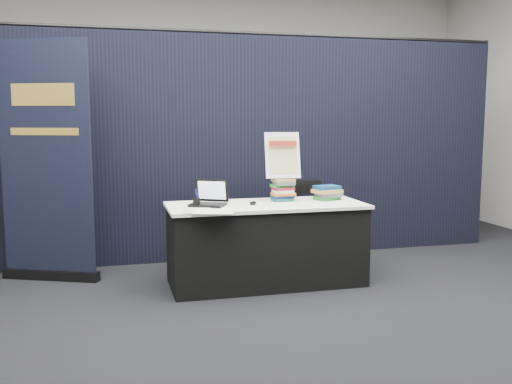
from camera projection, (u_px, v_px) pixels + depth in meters
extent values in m
plane|color=black|center=(284.00, 301.00, 4.78)|extent=(8.00, 8.00, 0.00)
cube|color=#B8B6AE|center=(204.00, 103.00, 8.39)|extent=(8.00, 0.02, 3.50)
cube|color=black|center=(240.00, 149.00, 6.16)|extent=(6.00, 0.08, 2.40)
cube|color=black|center=(266.00, 245.00, 5.26)|extent=(1.76, 0.71, 0.72)
cube|color=white|center=(266.00, 205.00, 5.21)|extent=(1.80, 0.75, 0.03)
cube|color=black|center=(208.00, 205.00, 5.07)|extent=(0.37, 0.33, 0.02)
cube|color=black|center=(206.00, 191.00, 5.15)|extent=(0.29, 0.19, 0.21)
cube|color=silver|center=(206.00, 191.00, 5.15)|extent=(0.24, 0.16, 0.16)
ellipsoid|color=black|center=(253.00, 203.00, 5.15)|extent=(0.10, 0.12, 0.03)
cube|color=beige|center=(201.00, 211.00, 4.78)|extent=(0.35, 0.27, 0.00)
cube|color=white|center=(214.00, 212.00, 4.75)|extent=(0.39, 0.33, 0.00)
cube|color=white|center=(212.00, 206.00, 5.09)|extent=(0.35, 0.31, 0.00)
cylinder|color=black|center=(197.00, 202.00, 5.02)|extent=(0.07, 0.07, 0.08)
cube|color=#165157|center=(283.00, 200.00, 5.38)|extent=(0.20, 0.16, 0.03)
cube|color=navy|center=(283.00, 197.00, 5.38)|extent=(0.20, 0.16, 0.03)
cube|color=orange|center=(283.00, 194.00, 5.38)|extent=(0.20, 0.16, 0.03)
cube|color=beige|center=(283.00, 191.00, 5.37)|extent=(0.20, 0.16, 0.03)
cube|color=#A41A2E|center=(283.00, 188.00, 5.37)|extent=(0.20, 0.16, 0.03)
cube|color=#228027|center=(283.00, 186.00, 5.37)|extent=(0.20, 0.16, 0.03)
cube|color=#515256|center=(283.00, 183.00, 5.36)|extent=(0.20, 0.16, 0.03)
cube|color=#AA8844|center=(283.00, 180.00, 5.36)|extent=(0.20, 0.16, 0.03)
cube|color=#228027|center=(327.00, 198.00, 5.46)|extent=(0.28, 0.24, 0.03)
cube|color=#515256|center=(327.00, 194.00, 5.46)|extent=(0.28, 0.24, 0.03)
cube|color=#AA8844|center=(327.00, 191.00, 5.45)|extent=(0.28, 0.24, 0.03)
cube|color=navy|center=(327.00, 187.00, 5.45)|extent=(0.28, 0.24, 0.03)
cube|color=black|center=(284.00, 177.00, 5.34)|extent=(0.22, 0.04, 0.01)
cylinder|color=black|center=(272.00, 163.00, 5.39)|extent=(0.02, 0.11, 0.32)
cylinder|color=black|center=(290.00, 163.00, 5.43)|extent=(0.02, 0.11, 0.32)
cube|color=white|center=(283.00, 155.00, 5.36)|extent=(0.34, 0.16, 0.43)
cube|color=#D3C384|center=(283.00, 155.00, 5.35)|extent=(0.27, 0.12, 0.34)
cube|color=maroon|center=(283.00, 144.00, 5.34)|extent=(0.26, 0.04, 0.05)
cube|color=black|center=(51.00, 275.00, 5.42)|extent=(0.91, 0.47, 0.09)
cube|color=black|center=(46.00, 162.00, 5.30)|extent=(0.84, 0.39, 2.25)
cube|color=#B69339|center=(43.00, 94.00, 5.20)|extent=(0.57, 0.25, 0.20)
cube|color=#B69339|center=(44.00, 132.00, 5.25)|extent=(0.62, 0.27, 0.07)
cylinder|color=black|center=(298.00, 248.00, 5.83)|extent=(0.02, 0.02, 0.42)
cylinder|color=black|center=(332.00, 246.00, 5.92)|extent=(0.02, 0.02, 0.42)
cylinder|color=black|center=(287.00, 240.00, 6.19)|extent=(0.02, 0.02, 0.42)
cylinder|color=black|center=(320.00, 239.00, 6.28)|extent=(0.02, 0.02, 0.42)
cube|color=black|center=(310.00, 222.00, 6.03)|extent=(0.49, 0.49, 0.04)
cube|color=black|center=(304.00, 187.00, 6.16)|extent=(0.36, 0.15, 0.15)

